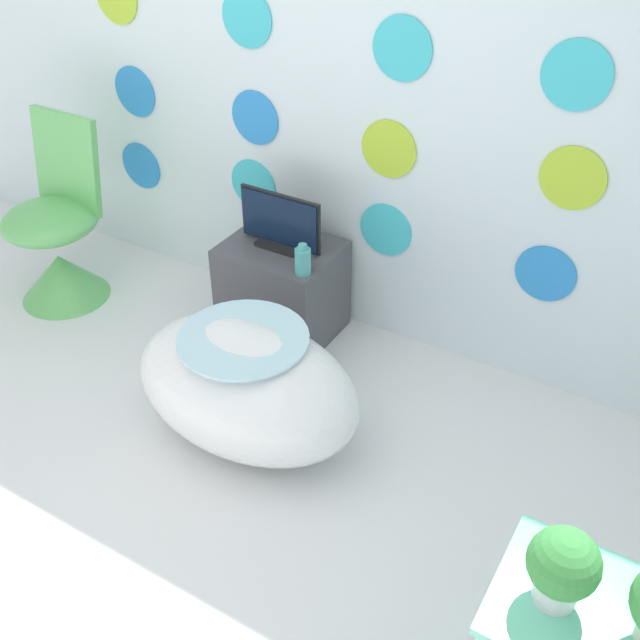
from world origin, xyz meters
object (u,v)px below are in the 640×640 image
at_px(tv, 280,224).
at_px(vase, 303,261).
at_px(bathtub, 247,386).
at_px(potted_plant_left, 563,566).
at_px(chair, 58,246).

relative_size(tv, vase, 2.88).
bearing_deg(vase, bathtub, -82.02).
relative_size(bathtub, potted_plant_left, 4.30).
relative_size(tv, potted_plant_left, 1.84).
bearing_deg(vase, chair, -172.18).
height_order(tv, potted_plant_left, potted_plant_left).
height_order(vase, potted_plant_left, potted_plant_left).
bearing_deg(bathtub, vase, 97.98).
relative_size(chair, potted_plant_left, 4.16).
relative_size(chair, tv, 2.26).
distance_m(bathtub, vase, 0.60).
bearing_deg(potted_plant_left, bathtub, 157.12).
relative_size(bathtub, tv, 2.33).
xyz_separation_m(chair, potted_plant_left, (2.66, -0.90, 0.41)).
bearing_deg(tv, vase, -34.73).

